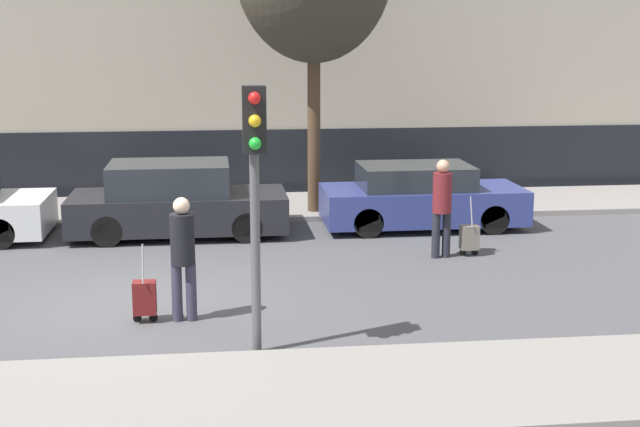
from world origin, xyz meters
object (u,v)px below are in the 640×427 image
Objects in this scene: parked_car_1 at (176,202)px; trolley_left at (145,298)px; pedestrian_right at (442,202)px; traffic_light at (255,165)px; trolley_right at (469,237)px; parked_car_2 at (421,198)px; pedestrian_left at (183,251)px.

parked_car_1 reaches higher than trolley_left.
trolley_left is at bearing -92.59° from parked_car_1.
parked_car_1 is at bearing 87.41° from trolley_left.
traffic_light is at bearing 44.98° from pedestrian_right.
parked_car_1 is 3.79× the size of trolley_left.
pedestrian_right is 1.62× the size of trolley_right.
trolley_left is at bearing 134.51° from traffic_light.
parked_car_2 is 2.33× the size of pedestrian_left.
pedestrian_left is 1.57× the size of trolley_left.
pedestrian_right reaches higher than trolley_left.
pedestrian_left is (0.30, -5.45, 0.33)m from parked_car_1.
traffic_light is (-3.55, -4.58, 1.41)m from pedestrian_right.
parked_car_2 is 8.22m from traffic_light.
trolley_right is at bearing 29.17° from trolley_left.
parked_car_1 is at bearing 156.43° from trolley_right.
pedestrian_left is at bearing 0.14° from trolley_left.
parked_car_1 is 5.38m from pedestrian_right.
trolley_right is (0.55, 0.07, -0.68)m from pedestrian_right.
parked_car_2 is (5.01, 0.11, -0.05)m from parked_car_1.
parked_car_2 is 2.48m from trolley_right.
pedestrian_left is 0.52× the size of traffic_light.
trolley_right is at bearing 179.93° from pedestrian_right.
trolley_right is 6.53m from traffic_light.
parked_car_1 is 5.84m from trolley_right.
parked_car_1 is 3.88× the size of trolley_right.
traffic_light is at bearing -131.40° from trolley_right.
trolley_right is (5.04, 3.12, -0.67)m from pedestrian_left.
parked_car_1 is at bearing 100.17° from traffic_light.
trolley_right is at bearing -82.11° from parked_car_2.
parked_car_2 is at bearing 1.23° from parked_car_1.
pedestrian_left is at bearing -86.81° from parked_car_1.
trolley_left is 0.63× the size of pedestrian_right.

